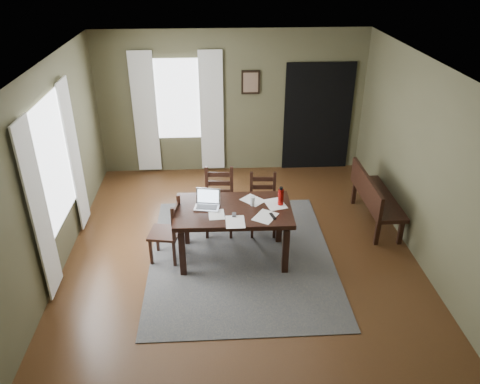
{
  "coord_description": "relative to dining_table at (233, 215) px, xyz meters",
  "views": [
    {
      "loc": [
        -0.34,
        -5.52,
        4.02
      ],
      "look_at": [
        0.0,
        0.3,
        0.9
      ],
      "focal_mm": 35.0,
      "sensor_mm": 36.0,
      "label": 1
    }
  ],
  "objects": [
    {
      "name": "rug",
      "position": [
        0.11,
        0.0,
        -0.71
      ],
      "size": [
        2.6,
        3.2,
        0.01
      ],
      "color": "#444444",
      "rests_on": "ground"
    },
    {
      "name": "water_bottle",
      "position": [
        0.66,
        0.07,
        0.22
      ],
      "size": [
        0.09,
        0.09,
        0.27
      ],
      "rotation": [
        0.0,
        0.0,
        -0.17
      ],
      "color": "#A7100C",
      "rests_on": "dining_table"
    },
    {
      "name": "paper_b",
      "position": [
        0.41,
        -0.24,
        0.1
      ],
      "size": [
        0.39,
        0.41,
        0.0
      ],
      "primitive_type": "cube",
      "rotation": [
        0.0,
        0.0,
        -0.57
      ],
      "color": "white",
      "rests_on": "dining_table"
    },
    {
      "name": "room_shell",
      "position": [
        0.11,
        0.0,
        1.09
      ],
      "size": [
        5.02,
        6.02,
        2.71
      ],
      "color": "brown",
      "rests_on": "ground"
    },
    {
      "name": "framed_picture",
      "position": [
        0.46,
        2.97,
        1.04
      ],
      "size": [
        0.34,
        0.03,
        0.44
      ],
      "color": "black",
      "rests_on": "ground"
    },
    {
      "name": "window_back",
      "position": [
        -0.89,
        2.97,
        0.74
      ],
      "size": [
        1.0,
        0.01,
        1.5
      ],
      "color": "white",
      "rests_on": "ground"
    },
    {
      "name": "window_left",
      "position": [
        -2.36,
        0.2,
        0.74
      ],
      "size": [
        0.01,
        1.3,
        1.7
      ],
      "color": "white",
      "rests_on": "ground"
    },
    {
      "name": "dining_table",
      "position": [
        0.0,
        0.0,
        0.0
      ],
      "size": [
        1.62,
        0.99,
        0.8
      ],
      "rotation": [
        0.0,
        0.0,
        -0.02
      ],
      "color": "black",
      "rests_on": "rug"
    },
    {
      "name": "chair_back_right",
      "position": [
        0.48,
        0.68,
        -0.25
      ],
      "size": [
        0.44,
        0.44,
        0.95
      ],
      "rotation": [
        0.0,
        0.0,
        -0.05
      ],
      "color": "black",
      "rests_on": "rug"
    },
    {
      "name": "curtain_back_left",
      "position": [
        -1.51,
        2.94,
        0.49
      ],
      "size": [
        0.44,
        0.03,
        2.3
      ],
      "color": "silver",
      "rests_on": "ground"
    },
    {
      "name": "ground",
      "position": [
        0.11,
        0.0,
        -0.72
      ],
      "size": [
        5.0,
        6.0,
        0.01
      ],
      "color": "#492C16"
    },
    {
      "name": "laptop",
      "position": [
        -0.35,
        0.09,
        0.16
      ],
      "size": [
        0.37,
        0.32,
        0.23
      ],
      "rotation": [
        0.0,
        0.0,
        -0.16
      ],
      "color": "#B7B7BC",
      "rests_on": "dining_table"
    },
    {
      "name": "tv_remote",
      "position": [
        0.51,
        -0.25,
        0.11
      ],
      "size": [
        0.08,
        0.16,
        0.02
      ],
      "primitive_type": "cube",
      "rotation": [
        0.0,
        0.0,
        0.26
      ],
      "color": "black",
      "rests_on": "dining_table"
    },
    {
      "name": "chair_end",
      "position": [
        -0.91,
        0.01,
        -0.25
      ],
      "size": [
        0.47,
        0.47,
        0.94
      ],
      "rotation": [
        0.0,
        0.0,
        -1.74
      ],
      "color": "black",
      "rests_on": "rug"
    },
    {
      "name": "paper_d",
      "position": [
        0.59,
        0.09,
        0.1
      ],
      "size": [
        0.33,
        0.38,
        0.0
      ],
      "primitive_type": "cube",
      "rotation": [
        0.0,
        0.0,
        0.25
      ],
      "color": "white",
      "rests_on": "dining_table"
    },
    {
      "name": "drinking_glass",
      "position": [
        0.27,
        0.07,
        0.17
      ],
      "size": [
        0.08,
        0.08,
        0.13
      ],
      "primitive_type": "cylinder",
      "rotation": [
        0.0,
        0.0,
        -0.42
      ],
      "color": "silver",
      "rests_on": "dining_table"
    },
    {
      "name": "paper_a",
      "position": [
        -0.23,
        -0.15,
        0.1
      ],
      "size": [
        0.22,
        0.28,
        0.0
      ],
      "primitive_type": "cube",
      "rotation": [
        0.0,
        0.0,
        0.05
      ],
      "color": "white",
      "rests_on": "dining_table"
    },
    {
      "name": "paper_e",
      "position": [
        0.01,
        -0.35,
        0.1
      ],
      "size": [
        0.25,
        0.32,
        0.0
      ],
      "primitive_type": "cube",
      "rotation": [
        0.0,
        0.0,
        0.01
      ],
      "color": "white",
      "rests_on": "dining_table"
    },
    {
      "name": "paper_c",
      "position": [
        0.29,
        0.21,
        0.1
      ],
      "size": [
        0.39,
        0.39,
        0.0
      ],
      "primitive_type": "cube",
      "rotation": [
        0.0,
        0.0,
        0.77
      ],
      "color": "white",
      "rests_on": "dining_table"
    },
    {
      "name": "curtain_left_far",
      "position": [
        -2.33,
        1.02,
        0.49
      ],
      "size": [
        0.03,
        0.48,
        2.3
      ],
      "color": "silver",
      "rests_on": "ground"
    },
    {
      "name": "bench",
      "position": [
        2.26,
        0.83,
        -0.22
      ],
      "size": [
        0.47,
        1.47,
        0.83
      ],
      "rotation": [
        0.0,
        0.0,
        1.57
      ],
      "color": "black",
      "rests_on": "ground"
    },
    {
      "name": "doorway_back",
      "position": [
        1.76,
        2.97,
        0.34
      ],
      "size": [
        1.3,
        0.03,
        2.1
      ],
      "color": "black",
      "rests_on": "ground"
    },
    {
      "name": "computer_mouse",
      "position": [
        0.0,
        -0.2,
        0.11
      ],
      "size": [
        0.06,
        0.09,
        0.03
      ],
      "primitive_type": "cube",
      "rotation": [
        0.0,
        0.0,
        -0.09
      ],
      "color": "#3F3F42",
      "rests_on": "dining_table"
    },
    {
      "name": "curtain_back_right",
      "position": [
        -0.27,
        2.94,
        0.49
      ],
      "size": [
        0.44,
        0.03,
        2.3
      ],
      "color": "silver",
      "rests_on": "ground"
    },
    {
      "name": "curtain_left_near",
      "position": [
        -2.33,
        -0.62,
        0.49
      ],
      "size": [
        0.03,
        0.48,
        2.3
      ],
      "color": "silver",
      "rests_on": "ground"
    },
    {
      "name": "chair_back_left",
      "position": [
        -0.18,
        0.73,
        -0.21
      ],
      "size": [
        0.47,
        0.48,
        1.02
      ],
      "rotation": [
        0.0,
        0.0,
        -0.06
      ],
      "color": "black",
      "rests_on": "rug"
    }
  ]
}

